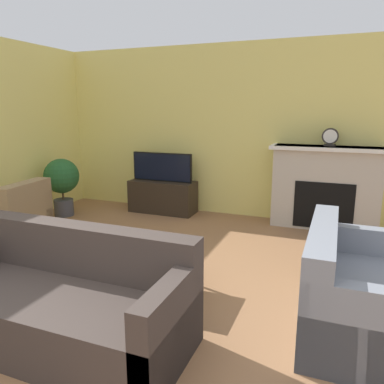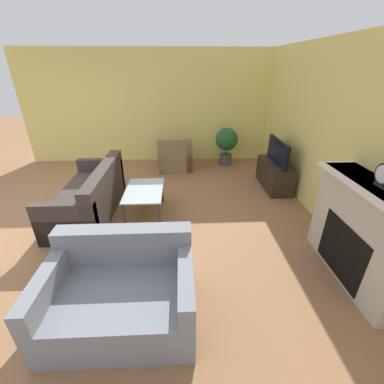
% 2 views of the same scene
% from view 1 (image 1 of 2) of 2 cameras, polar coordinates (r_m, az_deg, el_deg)
% --- Properties ---
extents(wall_back, '(8.62, 0.06, 2.70)m').
position_cam_1_polar(wall_back, '(6.10, 4.83, 9.17)').
color(wall_back, '#EADB72').
rests_on(wall_back, ground_plane).
extents(fireplace, '(1.58, 0.45, 1.19)m').
position_cam_1_polar(fireplace, '(5.71, 19.66, 0.87)').
color(fireplace, '#BCB2A3').
rests_on(fireplace, ground_plane).
extents(tv_stand, '(1.10, 0.44, 0.53)m').
position_cam_1_polar(tv_stand, '(6.30, -4.47, -0.69)').
color(tv_stand, '#2D2319').
rests_on(tv_stand, ground_plane).
extents(tv, '(1.04, 0.06, 0.47)m').
position_cam_1_polar(tv, '(6.20, -4.56, 3.81)').
color(tv, black).
rests_on(tv, tv_stand).
extents(couch_sectional, '(1.94, 0.86, 0.82)m').
position_cam_1_polar(couch_sectional, '(3.07, -18.92, -15.76)').
color(couch_sectional, '#3D332D').
rests_on(couch_sectional, ground_plane).
extents(couch_loveseat, '(0.99, 1.40, 0.82)m').
position_cam_1_polar(couch_loveseat, '(3.29, 24.93, -14.33)').
color(couch_loveseat, gray).
rests_on(couch_loveseat, ground_plane).
extents(armchair_by_window, '(0.88, 0.87, 0.82)m').
position_cam_1_polar(armchair_by_window, '(5.33, -25.94, -4.05)').
color(armchair_by_window, '#8C704C').
rests_on(armchair_by_window, ground_plane).
extents(coffee_table, '(0.95, 0.61, 0.46)m').
position_cam_1_polar(coffee_table, '(3.65, -8.15, -8.42)').
color(coffee_table, '#333338').
rests_on(coffee_table, ground_plane).
extents(potted_plant, '(0.55, 0.55, 0.93)m').
position_cam_1_polar(potted_plant, '(6.36, -19.22, 1.72)').
color(potted_plant, '#47474C').
rests_on(potted_plant, ground_plane).
extents(mantel_clock, '(0.22, 0.07, 0.25)m').
position_cam_1_polar(mantel_clock, '(5.62, 20.32, 7.88)').
color(mantel_clock, '#28231E').
rests_on(mantel_clock, fireplace).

